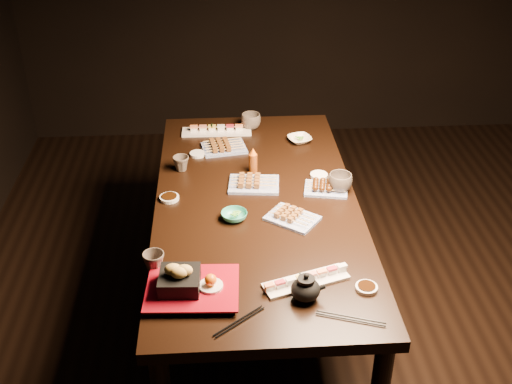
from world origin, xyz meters
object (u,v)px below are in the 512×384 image
teacup_mid_right (340,183)px  condiment_bottle (253,160)px  teacup_far_left (181,164)px  sushi_platter_far (217,129)px  teacup_near_left (154,262)px  edamame_bowl_green (234,216)px  edamame_bowl_cream (300,139)px  sushi_platter_near (306,278)px  dining_table (257,268)px  tempura_tray (192,280)px  teapot (306,287)px  yakitori_plate_right (292,214)px  yakitori_plate_center (254,180)px  yakitori_plate_left (224,144)px  teacup_far_right (251,121)px

teacup_mid_right → condiment_bottle: bearing=152.3°
teacup_far_left → sushi_platter_far: bearing=66.4°
teacup_near_left → teacup_mid_right: teacup_mid_right is taller
edamame_bowl_green → edamame_bowl_cream: 0.80m
sushi_platter_near → teacup_near_left: size_ratio=3.93×
dining_table → sushi_platter_far: 0.83m
tempura_tray → teacup_mid_right: bearing=48.7°
sushi_platter_near → teapot: (-0.01, -0.09, 0.03)m
sushi_platter_near → yakitori_plate_right: bearing=72.0°
teacup_far_left → yakitori_plate_center: bearing=-26.8°
sushi_platter_near → tempura_tray: (-0.42, -0.03, 0.04)m
dining_table → yakitori_plate_center: (-0.00, 0.14, 0.40)m
yakitori_plate_left → condiment_bottle: 0.28m
yakitori_plate_right → teacup_mid_right: bearing=80.2°
yakitori_plate_left → edamame_bowl_cream: size_ratio=1.84×
sushi_platter_far → yakitori_plate_center: yakitori_plate_center is taller
sushi_platter_far → edamame_bowl_cream: size_ratio=3.13×
yakitori_plate_center → teacup_far_left: size_ratio=2.96×
yakitori_plate_center → teacup_mid_right: teacup_mid_right is taller
sushi_platter_far → condiment_bottle: 0.47m
dining_table → tempura_tray: bearing=-111.1°
yakitori_plate_center → teapot: teapot is taller
teacup_far_left → condiment_bottle: (0.34, -0.04, 0.03)m
edamame_bowl_green → edamame_bowl_cream: size_ratio=0.94×
sushi_platter_far → teacup_far_right: teacup_far_right is taller
condiment_bottle → sushi_platter_far: bearing=111.1°
sushi_platter_near → tempura_tray: 0.42m
sushi_platter_far → teacup_near_left: 1.20m
dining_table → edamame_bowl_green: (-0.10, -0.13, 0.39)m
yakitori_plate_center → teapot: size_ratio=1.83×
dining_table → teacup_near_left: teacup_near_left is taller
yakitori_plate_right → edamame_bowl_cream: yakitori_plate_right is taller
yakitori_plate_center → edamame_bowl_green: size_ratio=2.07×
sushi_platter_near → teacup_far_left: 1.01m
teacup_near_left → teacup_mid_right: size_ratio=0.76×
sushi_platter_far → edamame_bowl_green: (0.06, -0.84, -0.01)m
edamame_bowl_cream → teacup_far_right: teacup_far_right is taller
sushi_platter_far → tempura_tray: (-0.10, -1.31, 0.04)m
yakitori_plate_center → tempura_tray: tempura_tray is taller
yakitori_plate_right → edamame_bowl_green: size_ratio=1.87×
teacup_near_left → condiment_bottle: condiment_bottle is taller
dining_table → condiment_bottle: 0.52m
teapot → condiment_bottle: (-0.13, 0.93, 0.01)m
tempura_tray → teacup_far_right: (0.29, 1.36, -0.02)m
edamame_bowl_green → teacup_mid_right: bearing=22.5°
sushi_platter_far → teacup_mid_right: bearing=131.9°
sushi_platter_near → teacup_mid_right: 0.69m
edamame_bowl_green → edamame_bowl_cream: (0.37, 0.71, -0.00)m
teacup_mid_right → teapot: 0.77m
edamame_bowl_cream → teacup_mid_right: size_ratio=1.08×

